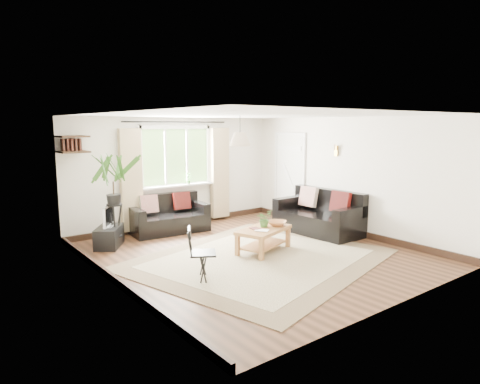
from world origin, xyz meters
TOP-DOWN VIEW (x-y plane):
  - floor at (0.00, 0.00)m, footprint 5.50×5.50m
  - ceiling at (0.00, 0.00)m, footprint 5.50×5.50m
  - wall_back at (0.00, 2.75)m, footprint 5.00×0.02m
  - wall_front at (0.00, -2.75)m, footprint 5.00×0.02m
  - wall_left at (-2.50, 0.00)m, footprint 0.02×5.50m
  - wall_right at (2.50, 0.00)m, footprint 0.02×5.50m
  - rug at (-0.11, -0.30)m, footprint 4.64×4.24m
  - window at (0.00, 2.71)m, footprint 2.50×0.16m
  - door at (2.47, 1.70)m, footprint 0.06×0.96m
  - corner_shelf at (-2.25, 2.50)m, footprint 0.50×0.50m
  - pendant_lamp at (0.00, 0.40)m, footprint 0.36×0.36m
  - wall_sconce at (2.43, 0.30)m, footprint 0.12×0.12m
  - sofa_back at (-0.44, 2.29)m, footprint 1.65×0.93m
  - sofa_right at (1.99, 0.33)m, footprint 1.84×0.97m
  - coffee_table at (0.21, -0.01)m, footprint 1.19×0.90m
  - table_plant at (0.29, 0.07)m, footprint 0.32×0.29m
  - bowl at (0.54, 0.00)m, footprint 0.47×0.47m
  - book_a at (-0.01, -0.19)m, footprint 0.26×0.28m
  - book_b at (-0.02, 0.03)m, footprint 0.18×0.22m
  - tv_stand at (-1.85, 1.98)m, footprint 0.73×0.80m
  - tv at (-1.85, 1.98)m, footprint 0.46×0.55m
  - palm_stand at (-1.73, 1.95)m, footprint 0.83×0.83m
  - folding_chair at (-1.39, -0.54)m, footprint 0.56×0.56m
  - sill_plant at (0.25, 2.63)m, footprint 0.14×0.10m

SIDE VIEW (x-z plane):
  - floor at x=0.00m, z-range 0.00..0.00m
  - rug at x=-0.11m, z-range 0.00..0.02m
  - tv_stand at x=-1.85m, z-range 0.00..0.38m
  - coffee_table at x=0.21m, z-range 0.00..0.43m
  - sofa_back at x=-0.44m, z-range 0.00..0.74m
  - folding_chair at x=-1.39m, z-range 0.00..0.78m
  - sofa_right at x=1.99m, z-range 0.00..0.85m
  - book_a at x=-0.01m, z-range 0.43..0.45m
  - book_b at x=-0.02m, z-range 0.43..0.45m
  - bowl at x=0.54m, z-range 0.43..0.52m
  - table_plant at x=0.29m, z-range 0.43..0.74m
  - tv at x=-1.85m, z-range 0.38..0.79m
  - palm_stand at x=-1.73m, z-range 0.00..1.72m
  - door at x=2.47m, z-range -0.03..2.03m
  - sill_plant at x=0.25m, z-range 0.93..1.20m
  - wall_back at x=0.00m, z-range 0.00..2.40m
  - wall_front at x=0.00m, z-range 0.00..2.40m
  - wall_left at x=-2.50m, z-range 0.00..2.40m
  - wall_right at x=2.50m, z-range 0.00..2.40m
  - window at x=0.00m, z-range 0.47..2.63m
  - wall_sconce at x=2.43m, z-range 1.60..1.88m
  - corner_shelf at x=-2.25m, z-range 1.72..2.06m
  - pendant_lamp at x=0.00m, z-range 1.78..2.32m
  - ceiling at x=0.00m, z-range 2.40..2.40m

